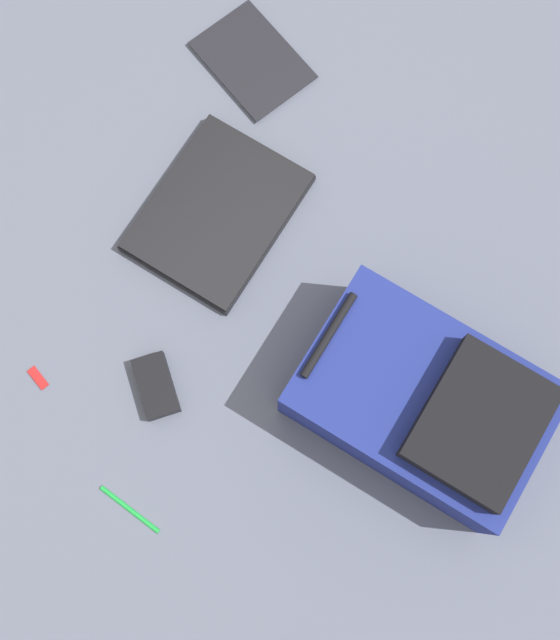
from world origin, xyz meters
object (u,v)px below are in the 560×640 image
laptop (218,212)px  book_red (253,61)px  usb_stick (38,378)px  pen_black (129,510)px  backpack (425,402)px  power_brick (156,386)px

laptop → book_red: bearing=31.4°
usb_stick → book_red: bearing=11.3°
book_red → usb_stick: book_red is taller
pen_black → usb_stick: (0.06, 0.32, -0.00)m
pen_black → book_red: bearing=28.9°
backpack → pen_black: (-0.53, 0.29, -0.09)m
laptop → power_brick: bearing=-155.3°
power_brick → laptop: bearing=24.7°
book_red → backpack: bearing=-114.2°
pen_black → usb_stick: 0.33m
power_brick → usb_stick: size_ratio=2.50×
power_brick → pen_black: (-0.21, -0.13, -0.01)m
book_red → power_brick: size_ratio=2.17×
book_red → usb_stick: size_ratio=5.41×
laptop → pen_black: bearing=-152.6°
power_brick → pen_black: size_ratio=0.87×
power_brick → backpack: bearing=-52.3°
pen_black → usb_stick: size_ratio=2.86×
laptop → power_brick: (-0.35, -0.16, -0.00)m
book_red → laptop: bearing=-148.6°
backpack → usb_stick: backpack is taller
usb_stick → laptop: bearing=-3.3°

